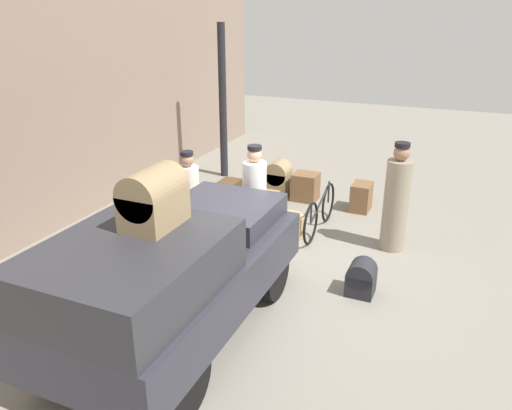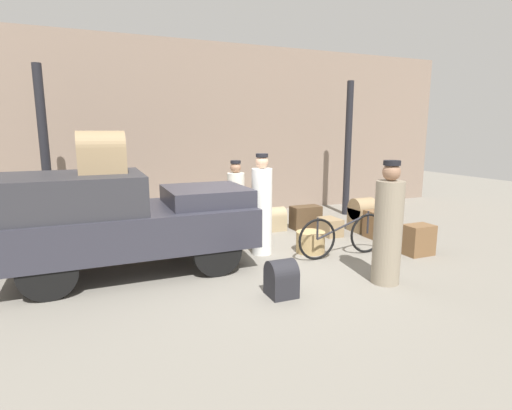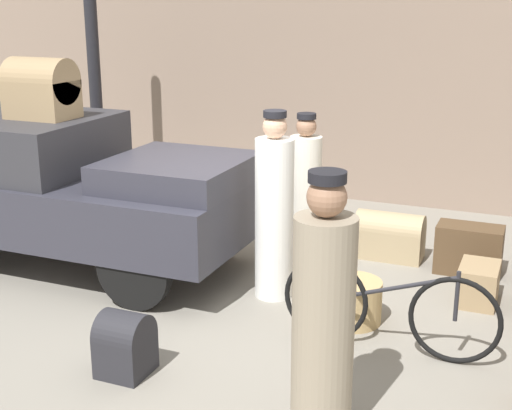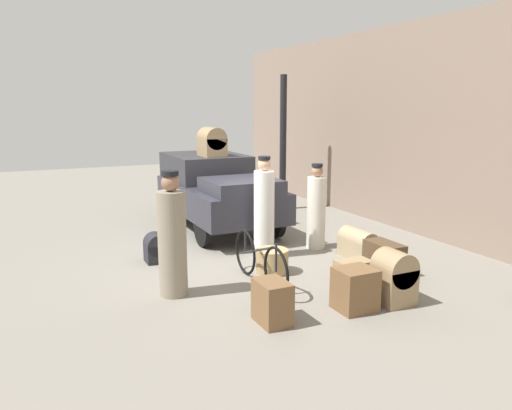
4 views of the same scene
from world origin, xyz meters
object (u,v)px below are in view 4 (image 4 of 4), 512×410
trunk_wicker_pale (353,272)px  trunk_on_truck_roof (212,142)px  porter_with_bicycle (316,210)px  wicker_basket (272,261)px  trunk_umber_medium (272,302)px  porter_lifting_near_truck (264,211)px  trunk_barrel_dark (394,277)px  trunk_large_brown (355,289)px  truck (216,188)px  suitcase_small_leather (156,248)px  suitcase_black_upright (384,258)px  suitcase_tan_flat (358,244)px  bicycle (260,261)px  porter_standing_middle (172,239)px

trunk_wicker_pale → trunk_on_truck_roof: 4.95m
porter_with_bicycle → wicker_basket: bearing=-56.4°
trunk_umber_medium → trunk_on_truck_roof: size_ratio=0.81×
porter_lifting_near_truck → trunk_barrel_dark: (2.79, 0.66, -0.47)m
trunk_barrel_dark → trunk_on_truck_roof: size_ratio=1.10×
trunk_barrel_dark → trunk_large_brown: (-0.04, -0.63, -0.10)m
truck → suitcase_small_leather: truck is taller
trunk_umber_medium → trunk_on_truck_roof: (-5.33, 1.19, 1.65)m
suitcase_black_upright → trunk_on_truck_roof: bearing=-162.7°
trunk_umber_medium → trunk_large_brown: bearing=85.2°
suitcase_tan_flat → trunk_umber_medium: trunk_umber_medium is taller
porter_lifting_near_truck → porter_with_bicycle: size_ratio=1.12×
bicycle → porter_lifting_near_truck: porter_lifting_near_truck is taller
bicycle → trunk_wicker_pale: size_ratio=3.39×
trunk_on_truck_roof → truck: bearing=0.0°
suitcase_black_upright → trunk_on_truck_roof: (-4.41, -1.37, 1.67)m
trunk_umber_medium → trunk_on_truck_roof: 5.70m
trunk_large_brown → trunk_barrel_dark: bearing=86.2°
porter_lifting_near_truck → suitcase_black_upright: porter_lifting_near_truck is taller
suitcase_black_upright → suitcase_small_leather: (-2.25, -3.26, -0.01)m
porter_lifting_near_truck → suitcase_black_upright: bearing=38.6°
truck → suitcase_black_upright: truck is taller
suitcase_black_upright → trunk_barrel_dark: size_ratio=0.90×
bicycle → suitcase_black_upright: (0.42, 2.09, -0.12)m
porter_standing_middle → trunk_large_brown: size_ratio=3.17×
suitcase_tan_flat → suitcase_black_upright: 0.90m
porter_standing_middle → trunk_wicker_pale: size_ratio=3.41×
suitcase_tan_flat → trunk_on_truck_roof: (-3.52, -1.50, 1.67)m
truck → porter_lifting_near_truck: 2.46m
truck → suitcase_black_upright: size_ratio=5.57×
trunk_barrel_dark → trunk_wicker_pale: size_ratio=1.42×
truck → trunk_barrel_dark: size_ratio=5.00×
suitcase_small_leather → trunk_umber_medium: (3.17, 0.70, 0.03)m
trunk_barrel_dark → trunk_wicker_pale: (-0.88, -0.04, -0.20)m
wicker_basket → porter_lifting_near_truck: (-0.88, 0.28, 0.66)m
suitcase_small_leather → trunk_umber_medium: 3.24m
porter_standing_middle → trunk_barrel_dark: 3.20m
suitcase_small_leather → trunk_umber_medium: size_ratio=0.93×
porter_lifting_near_truck → wicker_basket: bearing=-17.8°
suitcase_tan_flat → wicker_basket: bearing=-88.4°
truck → trunk_umber_medium: bearing=-13.1°
truck → trunk_large_brown: size_ratio=6.59×
trunk_wicker_pale → trunk_large_brown: bearing=-35.0°
suitcase_small_leather → trunk_umber_medium: trunk_umber_medium is taller
trunk_umber_medium → trunk_wicker_pale: trunk_umber_medium is taller
porter_lifting_near_truck → trunk_on_truck_roof: (-2.68, 0.00, 1.07)m
trunk_large_brown → trunk_wicker_pale: bearing=145.0°
porter_with_bicycle → trunk_on_truck_roof: 3.08m
trunk_umber_medium → suitcase_tan_flat: bearing=123.9°
bicycle → porter_lifting_near_truck: bearing=151.1°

